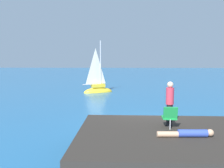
{
  "coord_description": "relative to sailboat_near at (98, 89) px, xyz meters",
  "views": [
    {
      "loc": [
        -1.18,
        -11.23,
        3.43
      ],
      "look_at": [
        -2.1,
        9.36,
        1.18
      ],
      "focal_mm": 36.47,
      "sensor_mm": 36.0,
      "label": 1
    }
  ],
  "objects": [
    {
      "name": "boulder_seaward",
      "position": [
        2.3,
        -13.57,
        -0.32
      ],
      "size": [
        1.43,
        1.16,
        0.86
      ],
      "primitive_type": "cube",
      "rotation": [
        -0.01,
        -0.16,
        2.99
      ],
      "color": "#272924",
      "rests_on": "ground"
    },
    {
      "name": "person_standing",
      "position": [
        4.22,
        -15.18,
        1.56
      ],
      "size": [
        0.28,
        0.28,
        1.62
      ],
      "rotation": [
        0.0,
        0.0,
        2.52
      ],
      "color": "black",
      "rests_on": "shore_ledge"
    },
    {
      "name": "shore_ledge",
      "position": [
        3.93,
        -15.93,
        0.19
      ],
      "size": [
        5.81,
        4.57,
        1.02
      ],
      "primitive_type": "cube",
      "rotation": [
        0.0,
        0.0,
        -0.0
      ],
      "color": "#2D2823",
      "rests_on": "ground"
    },
    {
      "name": "person_sunbather",
      "position": [
        4.57,
        -16.35,
        0.82
      ],
      "size": [
        1.76,
        0.28,
        0.25
      ],
      "rotation": [
        0.0,
        0.0,
        3.18
      ],
      "color": "#334CB2",
      "rests_on": "shore_ledge"
    },
    {
      "name": "boulder_inland",
      "position": [
        1.84,
        -13.91,
        -0.32
      ],
      "size": [
        0.97,
        0.91,
        0.49
      ],
      "primitive_type": "cube",
      "rotation": [
        -0.03,
        0.09,
        0.51
      ],
      "color": "#312821",
      "rests_on": "ground"
    },
    {
      "name": "beach_chair",
      "position": [
        4.17,
        -15.46,
        1.14
      ],
      "size": [
        0.5,
        0.61,
        0.8
      ],
      "rotation": [
        0.0,
        0.0,
        1.53
      ],
      "color": "green",
      "rests_on": "shore_ledge"
    },
    {
      "name": "sailboat_near",
      "position": [
        0.0,
        0.0,
        0.0
      ],
      "size": [
        3.23,
        2.25,
        5.85
      ],
      "rotation": [
        0.0,
        0.0,
        0.43
      ],
      "color": "yellow",
      "rests_on": "ground"
    },
    {
      "name": "ground_plane",
      "position": [
        3.68,
        -12.08,
        -0.32
      ],
      "size": [
        160.0,
        160.0,
        0.0
      ],
      "primitive_type": "plane",
      "color": "#236093"
    }
  ]
}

